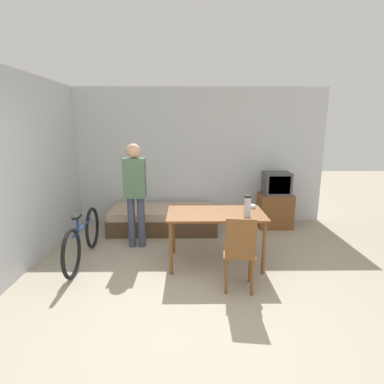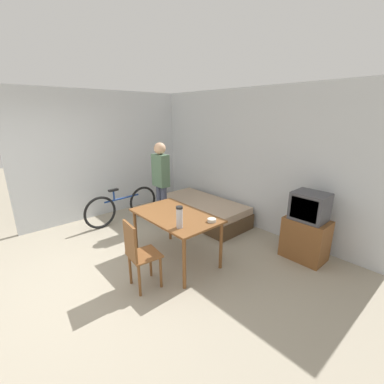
{
  "view_description": "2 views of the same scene",
  "coord_description": "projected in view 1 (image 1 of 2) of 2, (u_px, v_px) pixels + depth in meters",
  "views": [
    {
      "loc": [
        -0.0,
        -2.83,
        1.99
      ],
      "look_at": [
        0.05,
        1.65,
        0.97
      ],
      "focal_mm": 28.0,
      "sensor_mm": 36.0,
      "label": 1
    },
    {
      "loc": [
        3.24,
        -0.96,
        2.24
      ],
      "look_at": [
        0.13,
        1.8,
        0.95
      ],
      "focal_mm": 24.0,
      "sensor_mm": 36.0,
      "label": 2
    }
  ],
  "objects": [
    {
      "name": "wall_left",
      "position": [
        36.0,
        168.0,
        4.44
      ],
      "size": [
        0.06,
        4.21,
        2.7
      ],
      "color": "silver",
      "rests_on": "ground_plane"
    },
    {
      "name": "thermos_flask",
      "position": [
        248.0,
        205.0,
        3.98
      ],
      "size": [
        0.09,
        0.09,
        0.3
      ],
      "color": "#B7B7BC",
      "rests_on": "dining_table"
    },
    {
      "name": "bicycle",
      "position": [
        83.0,
        238.0,
        4.41
      ],
      "size": [
        0.12,
        1.67,
        0.76
      ],
      "color": "black",
      "rests_on": "ground_plane"
    },
    {
      "name": "tv",
      "position": [
        275.0,
        202.0,
        5.84
      ],
      "size": [
        0.64,
        0.45,
        1.1
      ],
      "color": "brown",
      "rests_on": "ground_plane"
    },
    {
      "name": "daybed",
      "position": [
        164.0,
        219.0,
        5.74
      ],
      "size": [
        1.99,
        0.94,
        0.44
      ],
      "color": "#4C3823",
      "rests_on": "ground_plane"
    },
    {
      "name": "mate_bowl",
      "position": [
        251.0,
        206.0,
        4.46
      ],
      "size": [
        0.12,
        0.12,
        0.05
      ],
      "color": "beige",
      "rests_on": "dining_table"
    },
    {
      "name": "person_standing",
      "position": [
        135.0,
        188.0,
        4.78
      ],
      "size": [
        0.34,
        0.23,
        1.7
      ],
      "color": "#3D4256",
      "rests_on": "ground_plane"
    },
    {
      "name": "dining_table",
      "position": [
        216.0,
        218.0,
        4.26
      ],
      "size": [
        1.36,
        0.82,
        0.77
      ],
      "color": "brown",
      "rests_on": "ground_plane"
    },
    {
      "name": "wall_back",
      "position": [
        188.0,
        157.0,
        6.06
      ],
      "size": [
        5.48,
        0.06,
        2.7
      ],
      "color": "silver",
      "rests_on": "ground_plane"
    },
    {
      "name": "wooden_chair",
      "position": [
        240.0,
        251.0,
        3.53
      ],
      "size": [
        0.42,
        0.42,
        0.95
      ],
      "color": "brown",
      "rests_on": "ground_plane"
    },
    {
      "name": "ground_plane",
      "position": [
        189.0,
        314.0,
        3.2
      ],
      "size": [
        20.0,
        20.0,
        0.0
      ],
      "primitive_type": "plane",
      "color": "#9E937F"
    }
  ]
}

